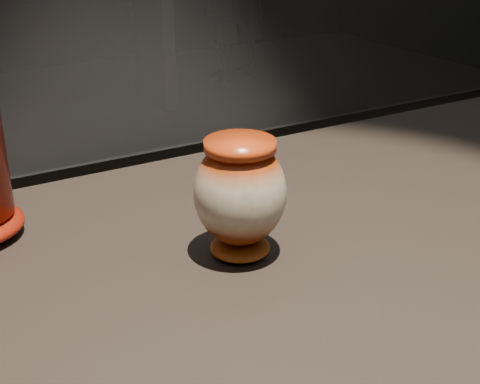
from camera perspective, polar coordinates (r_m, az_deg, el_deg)
name	(u,v)px	position (r m, az deg, el deg)	size (l,w,h in m)	color
main_vase	(240,194)	(0.82, 0.00, -0.18)	(0.14, 0.14, 0.15)	#692609
back_shelf	(21,20)	(4.33, -18.19, 13.75)	(2.00, 0.60, 0.90)	black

